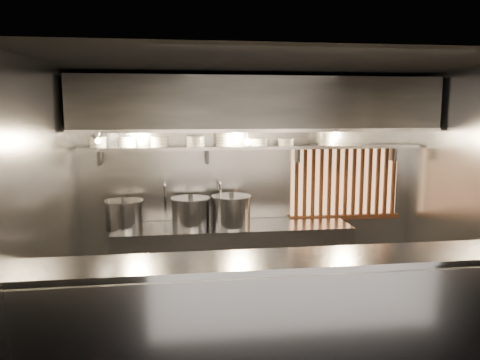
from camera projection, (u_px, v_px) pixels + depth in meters
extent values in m
plane|color=black|center=(273.00, 331.00, 5.02)|extent=(4.50, 4.50, 0.00)
plane|color=black|center=(276.00, 64.00, 4.61)|extent=(4.50, 4.50, 0.00)
plane|color=gray|center=(251.00, 182.00, 6.29)|extent=(4.50, 0.00, 4.50)
plane|color=gray|center=(47.00, 210.00, 4.51)|extent=(0.00, 3.00, 3.00)
plane|color=gray|center=(476.00, 198.00, 5.13)|extent=(0.00, 3.00, 3.00)
cube|color=#A0A0A5|center=(297.00, 322.00, 4.01)|extent=(4.50, 0.50, 1.10)
cube|color=#939399|center=(305.00, 336.00, 3.76)|extent=(4.50, 0.02, 1.01)
cube|color=#A0A0A5|center=(298.00, 259.00, 3.93)|extent=(4.50, 0.56, 0.03)
cube|color=#A0A0A5|center=(233.00, 259.00, 6.02)|extent=(3.00, 0.70, 0.90)
cube|color=#A0A0A5|center=(254.00, 147.00, 6.04)|extent=(4.40, 0.34, 0.04)
cube|color=#2D2D30|center=(257.00, 104.00, 5.75)|extent=(4.40, 0.80, 0.65)
cube|color=#A0A0A5|center=(263.00, 131.00, 5.40)|extent=(4.40, 0.03, 0.04)
cube|color=#F5AD6E|center=(344.00, 182.00, 6.45)|extent=(1.50, 0.02, 0.92)
cube|color=brown|center=(347.00, 146.00, 6.33)|extent=(1.56, 0.06, 0.06)
cube|color=brown|center=(345.00, 217.00, 6.47)|extent=(1.56, 0.06, 0.06)
cube|color=brown|center=(297.00, 183.00, 6.31)|extent=(0.04, 0.04, 0.92)
cube|color=brown|center=(305.00, 183.00, 6.32)|extent=(0.04, 0.04, 0.92)
cube|color=brown|center=(313.00, 183.00, 6.34)|extent=(0.04, 0.04, 0.92)
cube|color=brown|center=(321.00, 183.00, 6.35)|extent=(0.04, 0.04, 0.92)
cube|color=brown|center=(329.00, 183.00, 6.37)|extent=(0.04, 0.04, 0.92)
cube|color=brown|center=(338.00, 182.00, 6.38)|extent=(0.04, 0.04, 0.92)
cube|color=brown|center=(346.00, 182.00, 6.40)|extent=(0.04, 0.04, 0.92)
cube|color=brown|center=(354.00, 182.00, 6.42)|extent=(0.04, 0.04, 0.92)
cube|color=brown|center=(362.00, 182.00, 6.43)|extent=(0.04, 0.04, 0.92)
cube|color=brown|center=(370.00, 182.00, 6.45)|extent=(0.04, 0.04, 0.92)
cube|color=brown|center=(378.00, 181.00, 6.46)|extent=(0.04, 0.04, 0.92)
cube|color=brown|center=(386.00, 181.00, 6.48)|extent=(0.04, 0.04, 0.92)
cube|color=brown|center=(393.00, 181.00, 6.49)|extent=(0.04, 0.04, 0.92)
cylinder|color=silver|center=(165.00, 200.00, 6.11)|extent=(0.03, 0.03, 0.48)
sphere|color=silver|center=(165.00, 182.00, 6.08)|extent=(0.04, 0.04, 0.04)
cylinder|color=silver|center=(165.00, 184.00, 5.95)|extent=(0.03, 0.26, 0.03)
sphere|color=silver|center=(164.00, 185.00, 5.82)|extent=(0.04, 0.04, 0.04)
cylinder|color=silver|center=(164.00, 191.00, 5.83)|extent=(0.03, 0.03, 0.14)
cylinder|color=silver|center=(218.00, 199.00, 6.21)|extent=(0.03, 0.03, 0.48)
sphere|color=silver|center=(218.00, 181.00, 6.17)|extent=(0.04, 0.04, 0.04)
cylinder|color=silver|center=(219.00, 182.00, 6.05)|extent=(0.03, 0.26, 0.03)
sphere|color=silver|center=(220.00, 184.00, 5.92)|extent=(0.04, 0.04, 0.04)
cylinder|color=silver|center=(220.00, 189.00, 5.93)|extent=(0.03, 0.03, 0.14)
cone|color=#A0A0A5|center=(95.00, 136.00, 5.29)|extent=(0.25, 0.27, 0.20)
sphere|color=#FFE0B2|center=(98.00, 141.00, 5.29)|extent=(0.07, 0.07, 0.07)
cylinder|color=#2D2D30|center=(97.00, 128.00, 5.38)|extent=(0.02, 0.22, 0.02)
cylinder|color=#2D2D30|center=(247.00, 135.00, 5.89)|extent=(0.01, 0.01, 0.12)
sphere|color=#FFE0B2|center=(247.00, 142.00, 5.90)|extent=(0.09, 0.09, 0.09)
cylinder|color=#A0A0A5|center=(124.00, 216.00, 5.76)|extent=(0.56, 0.56, 0.33)
cylinder|color=#A0A0A5|center=(124.00, 202.00, 5.74)|extent=(0.59, 0.59, 0.03)
cylinder|color=#2D2D30|center=(124.00, 199.00, 5.73)|extent=(0.06, 0.06, 0.04)
cylinder|color=#A0A0A5|center=(191.00, 213.00, 5.88)|extent=(0.60, 0.60, 0.34)
cylinder|color=#A0A0A5|center=(191.00, 199.00, 5.85)|extent=(0.64, 0.64, 0.03)
cylinder|color=#2D2D30|center=(190.00, 196.00, 5.85)|extent=(0.06, 0.06, 0.04)
cylinder|color=#A0A0A5|center=(232.00, 212.00, 5.89)|extent=(0.52, 0.52, 0.36)
cylinder|color=#A0A0A5|center=(231.00, 197.00, 5.86)|extent=(0.55, 0.55, 0.03)
cylinder|color=#2D2D30|center=(231.00, 194.00, 5.85)|extent=(0.06, 0.06, 0.04)
cylinder|color=silver|center=(98.00, 146.00, 5.77)|extent=(0.20, 0.20, 0.03)
cylinder|color=silver|center=(98.00, 143.00, 5.76)|extent=(0.20, 0.20, 0.03)
cylinder|color=silver|center=(98.00, 140.00, 5.76)|extent=(0.20, 0.20, 0.03)
cylinder|color=silver|center=(98.00, 137.00, 5.75)|extent=(0.21, 0.21, 0.01)
cylinder|color=silver|center=(128.00, 145.00, 5.82)|extent=(0.21, 0.21, 0.03)
cylinder|color=silver|center=(128.00, 142.00, 5.81)|extent=(0.21, 0.21, 0.03)
cylinder|color=silver|center=(128.00, 139.00, 5.81)|extent=(0.21, 0.21, 0.03)
cylinder|color=silver|center=(127.00, 137.00, 5.80)|extent=(0.22, 0.22, 0.01)
cylinder|color=silver|center=(159.00, 145.00, 5.87)|extent=(0.21, 0.21, 0.03)
cylinder|color=silver|center=(159.00, 142.00, 5.87)|extent=(0.21, 0.21, 0.03)
cylinder|color=silver|center=(159.00, 139.00, 5.86)|extent=(0.21, 0.21, 0.03)
cylinder|color=silver|center=(159.00, 137.00, 5.86)|extent=(0.23, 0.23, 0.01)
cylinder|color=silver|center=(196.00, 145.00, 5.93)|extent=(0.23, 0.23, 0.03)
cylinder|color=silver|center=(196.00, 142.00, 5.93)|extent=(0.23, 0.23, 0.03)
cylinder|color=silver|center=(196.00, 139.00, 5.92)|extent=(0.23, 0.23, 0.03)
cylinder|color=silver|center=(195.00, 137.00, 5.92)|extent=(0.24, 0.24, 0.01)
cylinder|color=silver|center=(224.00, 145.00, 5.98)|extent=(0.22, 0.22, 0.03)
cylinder|color=silver|center=(224.00, 142.00, 5.98)|extent=(0.22, 0.22, 0.03)
cylinder|color=silver|center=(224.00, 139.00, 5.97)|extent=(0.22, 0.22, 0.03)
cylinder|color=silver|center=(224.00, 136.00, 5.97)|extent=(0.22, 0.22, 0.03)
cylinder|color=silver|center=(224.00, 133.00, 5.96)|extent=(0.24, 0.24, 0.01)
cylinder|color=silver|center=(259.00, 144.00, 6.05)|extent=(0.23, 0.23, 0.03)
cylinder|color=silver|center=(259.00, 141.00, 6.04)|extent=(0.23, 0.23, 0.03)
cylinder|color=silver|center=(259.00, 139.00, 6.04)|extent=(0.24, 0.24, 0.01)
cylinder|color=silver|center=(286.00, 144.00, 6.09)|extent=(0.20, 0.20, 0.03)
cylinder|color=silver|center=(286.00, 141.00, 6.09)|extent=(0.20, 0.20, 0.03)
cylinder|color=silver|center=(286.00, 139.00, 6.08)|extent=(0.22, 0.22, 0.01)
cylinder|color=silver|center=(326.00, 144.00, 6.17)|extent=(0.21, 0.21, 0.03)
cylinder|color=silver|center=(326.00, 141.00, 6.16)|extent=(0.21, 0.21, 0.03)
cylinder|color=silver|center=(326.00, 138.00, 6.16)|extent=(0.21, 0.21, 0.03)
cylinder|color=silver|center=(326.00, 135.00, 6.15)|extent=(0.21, 0.21, 0.03)
cylinder|color=silver|center=(326.00, 133.00, 6.15)|extent=(0.23, 0.23, 0.01)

